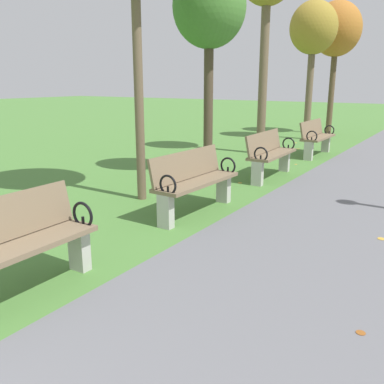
{
  "coord_description": "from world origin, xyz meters",
  "views": [
    {
      "loc": [
        2.65,
        0.82,
        1.87
      ],
      "look_at": [
        -0.05,
        4.99,
        0.55
      ],
      "focal_mm": 39.25,
      "sensor_mm": 36.0,
      "label": 1
    }
  ],
  "objects_px": {
    "park_bench_5": "(316,137)",
    "tree_4": "(313,30)",
    "park_bench_3": "(194,181)",
    "tree_5": "(337,30)",
    "park_bench_4": "(270,153)",
    "tree_2": "(209,10)",
    "park_bench_2": "(8,247)"
  },
  "relations": [
    {
      "from": "park_bench_2",
      "to": "park_bench_5",
      "type": "xyz_separation_m",
      "value": [
        -0.0,
        8.78,
        0.0
      ]
    },
    {
      "from": "tree_2",
      "to": "tree_4",
      "type": "height_order",
      "value": "tree_4"
    },
    {
      "from": "park_bench_3",
      "to": "park_bench_5",
      "type": "xyz_separation_m",
      "value": [
        -0.0,
        5.8,
        0.0
      ]
    },
    {
      "from": "park_bench_5",
      "to": "tree_4",
      "type": "distance_m",
      "value": 4.44
    },
    {
      "from": "park_bench_2",
      "to": "tree_4",
      "type": "xyz_separation_m",
      "value": [
        -1.25,
        11.86,
        2.93
      ]
    },
    {
      "from": "park_bench_2",
      "to": "park_bench_4",
      "type": "distance_m",
      "value": 5.75
    },
    {
      "from": "park_bench_3",
      "to": "park_bench_4",
      "type": "height_order",
      "value": "same"
    },
    {
      "from": "park_bench_4",
      "to": "tree_2",
      "type": "bearing_deg",
      "value": -160.25
    },
    {
      "from": "park_bench_4",
      "to": "tree_4",
      "type": "distance_m",
      "value": 6.89
    },
    {
      "from": "tree_2",
      "to": "park_bench_2",
      "type": "bearing_deg",
      "value": -77.56
    },
    {
      "from": "park_bench_3",
      "to": "tree_5",
      "type": "distance_m",
      "value": 11.25
    },
    {
      "from": "park_bench_5",
      "to": "tree_5",
      "type": "xyz_separation_m",
      "value": [
        -1.04,
        4.97,
        3.09
      ]
    },
    {
      "from": "park_bench_2",
      "to": "park_bench_4",
      "type": "xyz_separation_m",
      "value": [
        0.0,
        5.75,
        0.0
      ]
    },
    {
      "from": "tree_4",
      "to": "tree_5",
      "type": "distance_m",
      "value": 1.9
    },
    {
      "from": "park_bench_3",
      "to": "park_bench_4",
      "type": "xyz_separation_m",
      "value": [
        -0.0,
        2.77,
        0.0
      ]
    },
    {
      "from": "park_bench_4",
      "to": "park_bench_5",
      "type": "height_order",
      "value": "same"
    },
    {
      "from": "park_bench_5",
      "to": "tree_4",
      "type": "bearing_deg",
      "value": 112.07
    },
    {
      "from": "park_bench_4",
      "to": "tree_5",
      "type": "xyz_separation_m",
      "value": [
        -1.04,
        8.0,
        3.09
      ]
    },
    {
      "from": "tree_5",
      "to": "tree_2",
      "type": "bearing_deg",
      "value": -90.92
    },
    {
      "from": "park_bench_3",
      "to": "tree_4",
      "type": "distance_m",
      "value": 9.44
    },
    {
      "from": "tree_2",
      "to": "tree_5",
      "type": "height_order",
      "value": "tree_5"
    },
    {
      "from": "tree_5",
      "to": "park_bench_3",
      "type": "bearing_deg",
      "value": -84.48
    },
    {
      "from": "tree_2",
      "to": "tree_4",
      "type": "distance_m",
      "value": 6.54
    },
    {
      "from": "park_bench_4",
      "to": "tree_2",
      "type": "height_order",
      "value": "tree_2"
    },
    {
      "from": "park_bench_3",
      "to": "park_bench_4",
      "type": "relative_size",
      "value": 1.0
    },
    {
      "from": "park_bench_4",
      "to": "park_bench_5",
      "type": "bearing_deg",
      "value": 90.0
    },
    {
      "from": "park_bench_2",
      "to": "tree_5",
      "type": "height_order",
      "value": "tree_5"
    },
    {
      "from": "park_bench_2",
      "to": "tree_2",
      "type": "bearing_deg",
      "value": 102.44
    },
    {
      "from": "park_bench_5",
      "to": "tree_2",
      "type": "xyz_separation_m",
      "value": [
        -1.17,
        -3.45,
        2.68
      ]
    },
    {
      "from": "park_bench_5",
      "to": "park_bench_3",
      "type": "bearing_deg",
      "value": -90.0
    },
    {
      "from": "park_bench_2",
      "to": "tree_5",
      "type": "distance_m",
      "value": 14.13
    },
    {
      "from": "park_bench_4",
      "to": "tree_5",
      "type": "distance_m",
      "value": 8.64
    }
  ]
}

